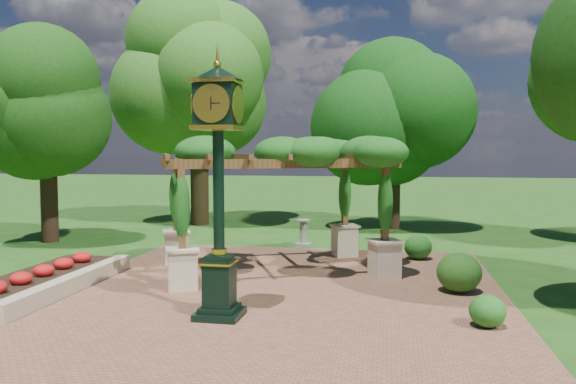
# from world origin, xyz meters

# --- Properties ---
(ground) EXTENTS (120.00, 120.00, 0.00)m
(ground) POSITION_xyz_m (0.00, 0.00, 0.00)
(ground) COLOR #1E4714
(ground) RESTS_ON ground
(brick_plaza) EXTENTS (10.00, 12.00, 0.04)m
(brick_plaza) POSITION_xyz_m (0.00, 1.00, 0.02)
(brick_plaza) COLOR brown
(brick_plaza) RESTS_ON ground
(border_wall) EXTENTS (0.35, 5.00, 0.40)m
(border_wall) POSITION_xyz_m (-4.60, 0.50, 0.20)
(border_wall) COLOR #C6B793
(border_wall) RESTS_ON ground
(flower_bed) EXTENTS (1.50, 5.00, 0.36)m
(flower_bed) POSITION_xyz_m (-5.50, 0.50, 0.18)
(flower_bed) COLOR red
(flower_bed) RESTS_ON ground
(pedestal_clock) EXTENTS (0.96, 0.96, 4.82)m
(pedestal_clock) POSITION_xyz_m (-0.72, -0.83, 2.88)
(pedestal_clock) COLOR black
(pedestal_clock) RESTS_ON brick_plaza
(pergola) EXTENTS (6.72, 5.61, 3.63)m
(pergola) POSITION_xyz_m (-0.54, 3.48, 2.98)
(pergola) COLOR beige
(pergola) RESTS_ON brick_plaza
(sundial) EXTENTS (0.62, 0.62, 0.89)m
(sundial) POSITION_xyz_m (-0.41, 7.71, 0.39)
(sundial) COLOR gray
(sundial) RESTS_ON ground
(shrub_front) EXTENTS (0.85, 0.85, 0.59)m
(shrub_front) POSITION_xyz_m (4.19, -0.55, 0.33)
(shrub_front) COLOR #205F1B
(shrub_front) RESTS_ON brick_plaza
(shrub_mid) EXTENTS (1.06, 1.06, 0.89)m
(shrub_mid) POSITION_xyz_m (3.99, 1.96, 0.49)
(shrub_mid) COLOR #235217
(shrub_mid) RESTS_ON brick_plaza
(shrub_back) EXTENTS (0.93, 0.93, 0.72)m
(shrub_back) POSITION_xyz_m (3.28, 5.74, 0.40)
(shrub_back) COLOR #215D1B
(shrub_back) RESTS_ON brick_plaza
(tree_west_near) EXTENTS (4.06, 4.06, 6.71)m
(tree_west_near) POSITION_xyz_m (-9.34, 6.91, 4.61)
(tree_west_near) COLOR #382216
(tree_west_near) RESTS_ON ground
(tree_west_far) EXTENTS (4.73, 4.73, 9.48)m
(tree_west_far) POSITION_xyz_m (-5.70, 12.35, 6.50)
(tree_west_far) COLOR #322313
(tree_west_far) RESTS_ON ground
(tree_north) EXTENTS (4.56, 4.56, 6.82)m
(tree_north) POSITION_xyz_m (2.55, 12.59, 4.69)
(tree_north) COLOR #352515
(tree_north) RESTS_ON ground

